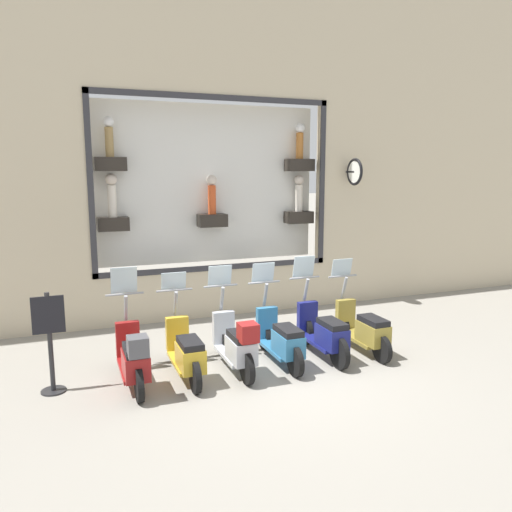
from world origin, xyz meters
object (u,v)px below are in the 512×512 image
at_px(scooter_navy_1, 324,333).
at_px(scooter_yellow_4, 186,352).
at_px(scooter_teal_2, 281,340).
at_px(shop_sign_post, 50,340).
at_px(scooter_silver_3, 237,344).
at_px(scooter_olive_0, 364,329).
at_px(scooter_red_5, 134,358).

xyz_separation_m(scooter_navy_1, scooter_yellow_4, (-0.01, 2.44, -0.02)).
relative_size(scooter_teal_2, shop_sign_post, 1.19).
xyz_separation_m(scooter_silver_3, shop_sign_post, (0.28, 2.77, 0.33)).
bearing_deg(scooter_olive_0, scooter_yellow_4, 89.99).
bearing_deg(scooter_olive_0, scooter_navy_1, 89.41).
xyz_separation_m(scooter_olive_0, scooter_navy_1, (0.01, 0.81, 0.03)).
bearing_deg(scooter_teal_2, shop_sign_post, 86.45).
bearing_deg(scooter_navy_1, scooter_yellow_4, 90.19).
height_order(scooter_teal_2, scooter_red_5, scooter_red_5).
height_order(scooter_yellow_4, shop_sign_post, scooter_yellow_4).
height_order(scooter_olive_0, shop_sign_post, scooter_olive_0).
bearing_deg(scooter_red_5, shop_sign_post, 76.19).
distance_m(scooter_olive_0, shop_sign_post, 5.22).
distance_m(scooter_navy_1, scooter_yellow_4, 2.44).
bearing_deg(scooter_teal_2, scooter_yellow_4, 90.08).
xyz_separation_m(scooter_red_5, shop_sign_post, (0.28, 1.14, 0.33)).
xyz_separation_m(scooter_yellow_4, shop_sign_post, (0.22, 1.96, 0.38)).
xyz_separation_m(scooter_silver_3, scooter_yellow_4, (0.06, 0.81, -0.05)).
relative_size(scooter_navy_1, scooter_red_5, 1.01).
distance_m(scooter_silver_3, scooter_red_5, 1.62).
relative_size(scooter_teal_2, scooter_silver_3, 1.00).
xyz_separation_m(scooter_teal_2, scooter_red_5, (-0.06, 2.44, 0.05)).
relative_size(scooter_navy_1, scooter_yellow_4, 1.01).
height_order(scooter_olive_0, scooter_silver_3, scooter_silver_3).
height_order(scooter_teal_2, scooter_silver_3, scooter_silver_3).
bearing_deg(scooter_red_5, scooter_navy_1, -88.86).
height_order(scooter_silver_3, shop_sign_post, scooter_silver_3).
height_order(scooter_red_5, shop_sign_post, scooter_red_5).
bearing_deg(scooter_teal_2, scooter_silver_3, 94.22).
bearing_deg(scooter_navy_1, scooter_red_5, 91.14).
bearing_deg(shop_sign_post, scooter_red_5, -103.81).
xyz_separation_m(scooter_olive_0, scooter_yellow_4, (0.00, 3.25, 0.00)).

